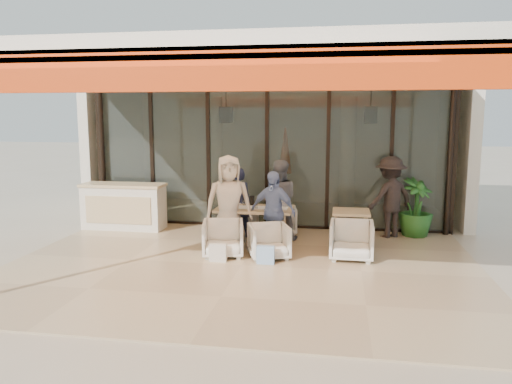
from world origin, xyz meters
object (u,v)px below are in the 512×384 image
(chair_far_right, at_px, (281,219))
(side_table, at_px, (351,216))
(side_chair, at_px, (352,239))
(potted_palm, at_px, (416,208))
(host_counter, at_px, (124,206))
(dining_table, at_px, (254,210))
(diner_periwinkle, at_px, (273,211))
(chair_far_left, at_px, (243,217))
(diner_navy, at_px, (238,203))
(standing_woman, at_px, (390,197))
(chair_near_left, at_px, (223,237))
(diner_grey, at_px, (279,200))
(chair_near_right, at_px, (269,240))
(diner_cream, at_px, (229,203))

(chair_far_right, xyz_separation_m, side_table, (1.45, -0.97, 0.31))
(side_chair, height_order, potted_palm, potted_palm)
(side_table, relative_size, potted_palm, 0.60)
(host_counter, distance_m, side_table, 5.05)
(dining_table, bearing_deg, diner_periwinkle, -46.80)
(host_counter, bearing_deg, potted_palm, 3.27)
(host_counter, height_order, chair_far_left, host_counter)
(diner_navy, bearing_deg, potted_palm, -178.67)
(diner_periwinkle, distance_m, standing_woman, 2.69)
(chair_far_right, bearing_deg, diner_periwinkle, 80.77)
(dining_table, xyz_separation_m, chair_far_right, (0.43, 0.94, -0.36))
(chair_near_left, distance_m, diner_grey, 1.70)
(chair_far_left, xyz_separation_m, side_chair, (2.29, -1.72, 0.05))
(chair_far_left, height_order, diner_grey, diner_grey)
(diner_navy, xyz_separation_m, side_table, (2.29, -0.47, -0.11))
(chair_near_left, height_order, diner_periwinkle, diner_periwinkle)
(dining_table, xyz_separation_m, diner_grey, (0.43, 0.44, 0.14))
(dining_table, xyz_separation_m, chair_far_left, (-0.41, 0.94, -0.35))
(chair_far_right, xyz_separation_m, diner_grey, (0.00, -0.50, 0.50))
(host_counter, relative_size, chair_far_left, 2.75)
(chair_far_left, relative_size, chair_near_right, 0.97)
(chair_far_right, relative_size, standing_woman, 0.39)
(dining_table, height_order, side_table, dining_table)
(chair_far_right, xyz_separation_m, standing_woman, (2.26, 0.06, 0.53))
(diner_cream, height_order, diner_periwinkle, diner_cream)
(dining_table, distance_m, chair_near_left, 1.09)
(potted_palm, bearing_deg, side_chair, -125.12)
(dining_table, xyz_separation_m, diner_periwinkle, (0.43, -0.46, 0.08))
(chair_far_right, relative_size, potted_palm, 0.53)
(side_chair, bearing_deg, standing_woman, 66.73)
(chair_near_right, xyz_separation_m, diner_cream, (-0.84, 0.50, 0.56))
(side_chair, bearing_deg, side_table, 91.30)
(diner_navy, bearing_deg, host_counter, -17.28)
(host_counter, distance_m, chair_near_left, 3.22)
(diner_navy, height_order, diner_grey, diner_grey)
(host_counter, height_order, chair_far_right, host_counter)
(diner_grey, xyz_separation_m, diner_cream, (-0.84, -0.90, 0.08))
(chair_far_right, relative_size, chair_near_right, 0.95)
(dining_table, relative_size, chair_near_right, 2.16)
(diner_navy, xyz_separation_m, diner_grey, (0.84, 0.00, 0.08))
(chair_far_right, distance_m, chair_near_right, 1.90)
(diner_grey, relative_size, standing_woman, 0.97)
(diner_cream, distance_m, side_chair, 2.37)
(chair_near_left, distance_m, diner_periwinkle, 1.06)
(chair_far_left, bearing_deg, dining_table, 100.75)
(standing_woman, bearing_deg, diner_cream, -8.94)
(diner_periwinkle, height_order, standing_woman, standing_woman)
(chair_near_left, relative_size, diner_navy, 0.50)
(diner_navy, relative_size, diner_periwinkle, 0.97)
(host_counter, bearing_deg, chair_near_right, -26.43)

